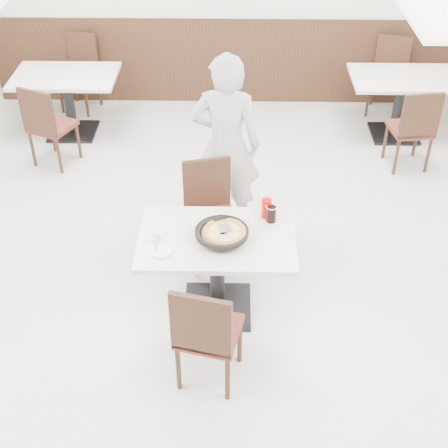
{
  "coord_description": "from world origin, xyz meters",
  "views": [
    {
      "loc": [
        0.16,
        -4.2,
        3.67
      ],
      "look_at": [
        0.09,
        -0.3,
        0.76
      ],
      "focal_mm": 50.0,
      "sensor_mm": 36.0,
      "label": 1
    }
  ],
  "objects_px": {
    "cola_glass": "(271,214)",
    "bg_chair_right_far": "(388,78)",
    "chair_near": "(209,329)",
    "pizza": "(225,233)",
    "bg_table_left": "(69,104)",
    "bg_table_right": "(398,107)",
    "red_cup": "(266,208)",
    "bg_chair_left_near": "(52,124)",
    "diner_person": "(226,145)",
    "bg_chair_left_far": "(78,74)",
    "side_plate": "(161,251)",
    "chair_far": "(212,217)",
    "main_table": "(217,274)",
    "pizza_pan": "(222,235)"
  },
  "relations": [
    {
      "from": "chair_far",
      "to": "bg_chair_right_far",
      "type": "bearing_deg",
      "value": -139.27
    },
    {
      "from": "pizza",
      "to": "bg_chair_left_near",
      "type": "relative_size",
      "value": 0.37
    },
    {
      "from": "chair_far",
      "to": "red_cup",
      "type": "distance_m",
      "value": 0.68
    },
    {
      "from": "cola_glass",
      "to": "diner_person",
      "type": "relative_size",
      "value": 0.07
    },
    {
      "from": "pizza_pan",
      "to": "chair_far",
      "type": "bearing_deg",
      "value": 98.89
    },
    {
      "from": "bg_chair_left_near",
      "to": "bg_chair_right_far",
      "type": "bearing_deg",
      "value": 42.12
    },
    {
      "from": "bg_chair_right_far",
      "to": "side_plate",
      "type": "bearing_deg",
      "value": 76.67
    },
    {
      "from": "bg_table_right",
      "to": "diner_person",
      "type": "bearing_deg",
      "value": -137.59
    },
    {
      "from": "side_plate",
      "to": "bg_table_left",
      "type": "relative_size",
      "value": 0.14
    },
    {
      "from": "chair_far",
      "to": "bg_table_right",
      "type": "relative_size",
      "value": 0.79
    },
    {
      "from": "main_table",
      "to": "diner_person",
      "type": "relative_size",
      "value": 0.69
    },
    {
      "from": "cola_glass",
      "to": "bg_table_left",
      "type": "relative_size",
      "value": 0.11
    },
    {
      "from": "pizza",
      "to": "bg_chair_left_near",
      "type": "xyz_separation_m",
      "value": [
        -1.93,
        2.36,
        -0.34
      ]
    },
    {
      "from": "bg_chair_left_far",
      "to": "bg_table_right",
      "type": "distance_m",
      "value": 3.98
    },
    {
      "from": "bg_table_left",
      "to": "bg_table_right",
      "type": "xyz_separation_m",
      "value": [
        3.91,
        0.02,
        0.0
      ]
    },
    {
      "from": "pizza_pan",
      "to": "side_plate",
      "type": "xyz_separation_m",
      "value": [
        -0.45,
        -0.16,
        -0.03
      ]
    },
    {
      "from": "diner_person",
      "to": "bg_chair_right_far",
      "type": "xyz_separation_m",
      "value": [
        1.98,
        2.44,
        -0.4
      ]
    },
    {
      "from": "pizza",
      "to": "bg_table_left",
      "type": "distance_m",
      "value": 3.62
    },
    {
      "from": "bg_chair_left_near",
      "to": "bg_table_right",
      "type": "relative_size",
      "value": 0.79
    },
    {
      "from": "pizza",
      "to": "diner_person",
      "type": "distance_m",
      "value": 1.23
    },
    {
      "from": "bg_chair_left_near",
      "to": "pizza",
      "type": "bearing_deg",
      "value": -27.02
    },
    {
      "from": "side_plate",
      "to": "bg_chair_left_far",
      "type": "bearing_deg",
      "value": 110.74
    },
    {
      "from": "bg_table_left",
      "to": "bg_chair_left_far",
      "type": "distance_m",
      "value": 0.66
    },
    {
      "from": "side_plate",
      "to": "bg_table_left",
      "type": "bearing_deg",
      "value": 114.2
    },
    {
      "from": "red_cup",
      "to": "bg_chair_left_near",
      "type": "height_order",
      "value": "bg_chair_left_near"
    },
    {
      "from": "red_cup",
      "to": "side_plate",
      "type": "bearing_deg",
      "value": -149.76
    },
    {
      "from": "chair_near",
      "to": "cola_glass",
      "type": "bearing_deg",
      "value": 77.18
    },
    {
      "from": "chair_near",
      "to": "bg_chair_right_far",
      "type": "height_order",
      "value": "same"
    },
    {
      "from": "red_cup",
      "to": "bg_chair_right_far",
      "type": "height_order",
      "value": "bg_chair_right_far"
    },
    {
      "from": "bg_chair_left_near",
      "to": "bg_chair_right_far",
      "type": "distance_m",
      "value": 4.12
    },
    {
      "from": "chair_near",
      "to": "cola_glass",
      "type": "distance_m",
      "value": 1.08
    },
    {
      "from": "main_table",
      "to": "pizza_pan",
      "type": "distance_m",
      "value": 0.42
    },
    {
      "from": "chair_far",
      "to": "bg_chair_left_far",
      "type": "relative_size",
      "value": 1.0
    },
    {
      "from": "chair_far",
      "to": "bg_chair_left_near",
      "type": "relative_size",
      "value": 1.0
    },
    {
      "from": "chair_near",
      "to": "bg_table_left",
      "type": "distance_m",
      "value": 4.13
    },
    {
      "from": "bg_chair_left_near",
      "to": "bg_chair_right_far",
      "type": "xyz_separation_m",
      "value": [
        3.91,
        1.31,
        0.0
      ]
    },
    {
      "from": "diner_person",
      "to": "bg_chair_left_far",
      "type": "bearing_deg",
      "value": -45.13
    },
    {
      "from": "chair_far",
      "to": "cola_glass",
      "type": "distance_m",
      "value": 0.72
    },
    {
      "from": "red_cup",
      "to": "bg_table_right",
      "type": "relative_size",
      "value": 0.13
    },
    {
      "from": "chair_far",
      "to": "side_plate",
      "type": "height_order",
      "value": "chair_far"
    },
    {
      "from": "bg_chair_left_near",
      "to": "red_cup",
      "type": "bearing_deg",
      "value": -18.64
    },
    {
      "from": "pizza_pan",
      "to": "cola_glass",
      "type": "relative_size",
      "value": 2.85
    },
    {
      "from": "pizza",
      "to": "red_cup",
      "type": "bearing_deg",
      "value": 43.21
    },
    {
      "from": "cola_glass",
      "to": "red_cup",
      "type": "xyz_separation_m",
      "value": [
        -0.04,
        0.06,
        0.02
      ]
    },
    {
      "from": "chair_near",
      "to": "bg_chair_left_far",
      "type": "relative_size",
      "value": 1.0
    },
    {
      "from": "cola_glass",
      "to": "bg_chair_right_far",
      "type": "height_order",
      "value": "bg_chair_right_far"
    },
    {
      "from": "bg_chair_left_near",
      "to": "side_plate",
      "type": "bearing_deg",
      "value": -36.12
    },
    {
      "from": "side_plate",
      "to": "pizza",
      "type": "bearing_deg",
      "value": 18.52
    },
    {
      "from": "red_cup",
      "to": "bg_chair_left_far",
      "type": "height_order",
      "value": "bg_chair_left_far"
    },
    {
      "from": "bg_table_left",
      "to": "bg_chair_left_near",
      "type": "height_order",
      "value": "bg_chair_left_near"
    }
  ]
}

